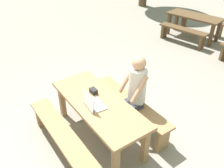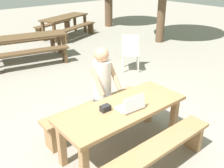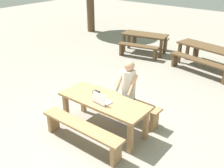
# 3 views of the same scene
# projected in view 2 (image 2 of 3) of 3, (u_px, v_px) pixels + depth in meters

# --- Properties ---
(ground_plane) EXTENTS (30.00, 30.00, 0.00)m
(ground_plane) POSITION_uv_depth(u_px,v_px,m) (122.00, 148.00, 3.74)
(ground_plane) COLOR gray
(picnic_table_front) EXTENTS (1.86, 0.73, 0.71)m
(picnic_table_front) POSITION_uv_depth(u_px,v_px,m) (123.00, 114.00, 3.49)
(picnic_table_front) COLOR #9E754C
(picnic_table_front) RESTS_ON ground
(bench_near) EXTENTS (1.81, 0.30, 0.46)m
(bench_near) POSITION_uv_depth(u_px,v_px,m) (157.00, 152.00, 3.14)
(bench_near) COLOR #9E754C
(bench_near) RESTS_ON ground
(bench_far) EXTENTS (1.81, 0.30, 0.46)m
(bench_far) POSITION_uv_depth(u_px,v_px,m) (95.00, 111.00, 4.05)
(bench_far) COLOR #9E754C
(bench_far) RESTS_ON ground
(laptop) EXTENTS (0.36, 0.28, 0.22)m
(laptop) POSITION_uv_depth(u_px,v_px,m) (131.00, 105.00, 3.37)
(laptop) COLOR silver
(laptop) RESTS_ON picnic_table_front
(small_pouch) EXTENTS (0.13, 0.09, 0.08)m
(small_pouch) POSITION_uv_depth(u_px,v_px,m) (105.00, 108.00, 3.33)
(small_pouch) COLOR black
(small_pouch) RESTS_ON picnic_table_front
(person_seated) EXTENTS (0.40, 0.40, 1.36)m
(person_seated) POSITION_uv_depth(u_px,v_px,m) (103.00, 83.00, 3.92)
(person_seated) COLOR #333847
(person_seated) RESTS_ON ground
(plastic_chair) EXTENTS (0.62, 0.62, 0.88)m
(plastic_chair) POSITION_uv_depth(u_px,v_px,m) (131.00, 51.00, 6.49)
(plastic_chair) COLOR silver
(plastic_chair) RESTS_ON ground
(picnic_table_rear) EXTENTS (2.21, 1.44, 0.75)m
(picnic_table_rear) POSITION_uv_depth(u_px,v_px,m) (65.00, 20.00, 9.58)
(picnic_table_rear) COLOR brown
(picnic_table_rear) RESTS_ON ground
(bench_rear_south) EXTENTS (1.86, 0.98, 0.45)m
(bench_rear_south) POSITION_uv_depth(u_px,v_px,m) (78.00, 29.00, 9.45)
(bench_rear_south) COLOR brown
(bench_rear_south) RESTS_ON ground
(bench_rear_north) EXTENTS (1.86, 0.98, 0.45)m
(bench_rear_north) POSITION_uv_depth(u_px,v_px,m) (54.00, 26.00, 9.96)
(bench_rear_north) COLOR brown
(bench_rear_north) RESTS_ON ground
(picnic_table_distant) EXTENTS (2.27, 1.08, 0.72)m
(picnic_table_distant) POSITION_uv_depth(u_px,v_px,m) (26.00, 40.00, 7.00)
(picnic_table_distant) COLOR brown
(picnic_table_distant) RESTS_ON ground
(bench_distant_south) EXTENTS (1.99, 0.69, 0.46)m
(bench_distant_south) POSITION_uv_depth(u_px,v_px,m) (32.00, 55.00, 6.63)
(bench_distant_south) COLOR brown
(bench_distant_south) RESTS_ON ground
(bench_distant_north) EXTENTS (1.99, 0.69, 0.46)m
(bench_distant_north) POSITION_uv_depth(u_px,v_px,m) (23.00, 44.00, 7.59)
(bench_distant_north) COLOR brown
(bench_distant_north) RESTS_ON ground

